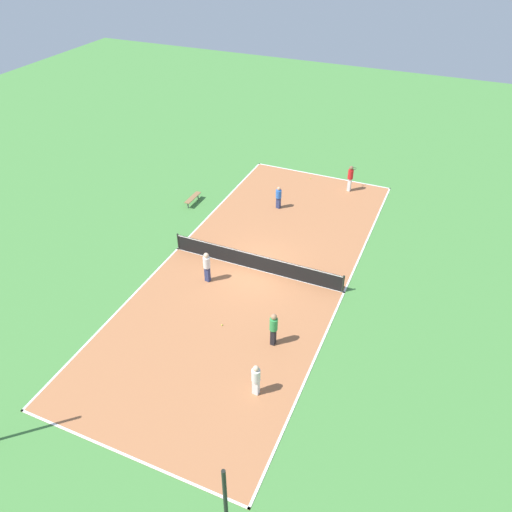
# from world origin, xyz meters

# --- Properties ---
(ground_plane) EXTENTS (80.00, 80.00, 0.00)m
(ground_plane) POSITION_xyz_m (0.00, 0.00, 0.00)
(ground_plane) COLOR #47843D
(court_surface) EXTENTS (9.79, 23.88, 0.02)m
(court_surface) POSITION_xyz_m (0.00, 0.00, 0.01)
(court_surface) COLOR #AD6B42
(court_surface) RESTS_ON ground_plane
(tennis_net) EXTENTS (9.59, 0.10, 1.02)m
(tennis_net) POSITION_xyz_m (0.00, 0.00, 0.54)
(tennis_net) COLOR black
(tennis_net) RESTS_ON court_surface
(bench) EXTENTS (0.36, 1.62, 0.45)m
(bench) POSITION_xyz_m (6.53, -4.86, 0.39)
(bench) COLOR olive
(bench) RESTS_ON ground_plane
(player_near_blue) EXTENTS (0.42, 0.42, 1.49)m
(player_near_blue) POSITION_xyz_m (1.23, -6.48, 0.86)
(player_near_blue) COLOR navy
(player_near_blue) RESTS_ON court_surface
(player_far_white) EXTENTS (0.38, 0.38, 1.60)m
(player_far_white) POSITION_xyz_m (-3.22, 7.52, 0.93)
(player_far_white) COLOR white
(player_far_white) RESTS_ON court_surface
(player_far_green) EXTENTS (0.37, 0.37, 1.76)m
(player_far_green) POSITION_xyz_m (-2.85, 4.70, 1.04)
(player_far_green) COLOR black
(player_far_green) RESTS_ON court_surface
(player_near_white) EXTENTS (0.41, 0.41, 1.76)m
(player_near_white) POSITION_xyz_m (1.92, 1.88, 1.03)
(player_near_white) COLOR navy
(player_near_white) RESTS_ON court_surface
(player_coach_red) EXTENTS (0.42, 0.96, 1.82)m
(player_coach_red) POSITION_xyz_m (-2.34, -10.48, 1.08)
(player_coach_red) COLOR white
(player_coach_red) RESTS_ON court_surface
(tennis_ball_midcourt) EXTENTS (0.07, 0.07, 0.07)m
(tennis_ball_midcourt) POSITION_xyz_m (-0.24, 4.58, 0.06)
(tennis_ball_midcourt) COLOR #CCE033
(tennis_ball_midcourt) RESTS_ON court_surface
(tennis_ball_far_baseline) EXTENTS (0.07, 0.07, 0.07)m
(tennis_ball_far_baseline) POSITION_xyz_m (0.59, -11.10, 0.06)
(tennis_ball_far_baseline) COLOR #CCE033
(tennis_ball_far_baseline) RESTS_ON court_surface
(tennis_ball_near_net) EXTENTS (0.07, 0.07, 0.07)m
(tennis_ball_near_net) POSITION_xyz_m (-0.18, -0.83, 0.06)
(tennis_ball_near_net) COLOR #CCE033
(tennis_ball_near_net) RESTS_ON court_surface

